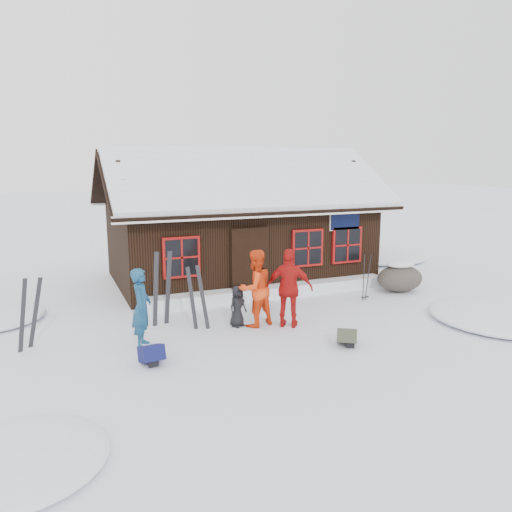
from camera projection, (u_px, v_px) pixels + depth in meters
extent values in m
plane|color=white|center=(253.00, 326.00, 12.07)|extent=(120.00, 120.00, 0.00)
cube|color=black|center=(237.00, 241.00, 16.94)|extent=(8.00, 5.00, 2.50)
cube|color=black|center=(254.00, 181.00, 15.21)|extent=(8.90, 3.14, 1.88)
cube|color=black|center=(223.00, 178.00, 17.88)|extent=(8.90, 3.14, 1.88)
cube|color=white|center=(254.00, 176.00, 15.19)|extent=(8.72, 3.07, 1.86)
cube|color=white|center=(222.00, 174.00, 17.86)|extent=(8.72, 3.07, 1.86)
cube|color=white|center=(237.00, 152.00, 16.39)|extent=(8.81, 0.22, 0.14)
cube|color=silver|center=(274.00, 214.00, 14.04)|extent=(8.90, 0.10, 0.20)
cube|color=black|center=(249.00, 264.00, 14.45)|extent=(1.00, 0.10, 2.00)
cube|color=black|center=(345.00, 220.00, 15.42)|extent=(1.00, 0.06, 0.60)
cube|color=maroon|center=(181.00, 257.00, 13.61)|extent=(1.04, 0.10, 1.14)
cube|color=black|center=(182.00, 258.00, 13.58)|extent=(0.90, 0.04, 1.00)
cube|color=maroon|center=(307.00, 248.00, 15.10)|extent=(1.04, 0.10, 1.14)
cube|color=black|center=(308.00, 248.00, 15.06)|extent=(0.90, 0.04, 1.00)
cube|color=maroon|center=(347.00, 245.00, 15.63)|extent=(1.04, 0.10, 1.14)
cube|color=black|center=(347.00, 245.00, 15.59)|extent=(0.90, 0.04, 1.00)
cube|color=white|center=(271.00, 291.00, 14.65)|extent=(7.60, 0.60, 0.35)
ellipsoid|color=white|center=(503.00, 320.00, 12.54)|extent=(3.60, 3.60, 0.43)
ellipsoid|color=white|center=(17.00, 465.00, 6.55)|extent=(2.40, 2.40, 0.29)
ellipsoid|color=white|center=(377.00, 258.00, 20.55)|extent=(4.00, 4.00, 0.48)
imported|color=navy|center=(142.00, 308.00, 10.63)|extent=(0.59, 0.72, 1.72)
imported|color=#EB3C10|center=(255.00, 288.00, 11.95)|extent=(1.06, 0.91, 1.87)
imported|color=#B21312|center=(289.00, 288.00, 11.88)|extent=(1.19, 1.00, 1.91)
imported|color=black|center=(238.00, 306.00, 11.98)|extent=(0.58, 0.49, 1.00)
ellipsoid|color=#4E453E|center=(400.00, 278.00, 15.25)|extent=(1.47, 1.10, 0.81)
ellipsoid|color=white|center=(400.00, 267.00, 15.18)|extent=(0.92, 0.67, 0.21)
cube|color=black|center=(23.00, 316.00, 10.44)|extent=(0.30, 0.29, 1.58)
cube|color=black|center=(35.00, 313.00, 10.62)|extent=(0.41, 0.08, 1.58)
cube|color=black|center=(192.00, 299.00, 11.65)|extent=(0.30, 0.14, 1.60)
cube|color=black|center=(203.00, 298.00, 11.76)|extent=(0.30, 0.13, 1.60)
cube|color=black|center=(156.00, 290.00, 11.99)|extent=(0.23, 0.11, 1.86)
cube|color=black|center=(168.00, 289.00, 12.12)|extent=(0.24, 0.09, 1.86)
cylinder|color=black|center=(364.00, 278.00, 14.23)|extent=(0.10, 0.12, 1.37)
cylinder|color=black|center=(368.00, 278.00, 14.29)|extent=(0.10, 0.12, 1.37)
cube|color=#101448|center=(152.00, 357.00, 9.79)|extent=(0.47, 0.59, 0.30)
cube|color=#393D2B|center=(347.00, 339.00, 10.78)|extent=(0.64, 0.68, 0.30)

